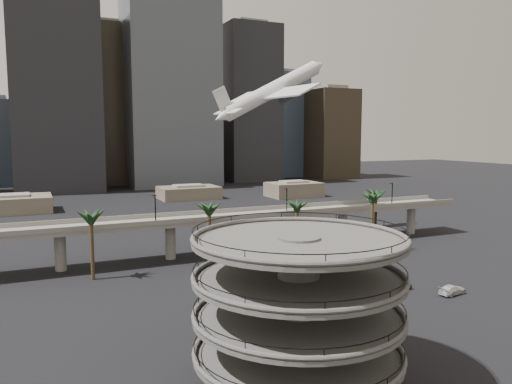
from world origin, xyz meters
name	(u,v)px	position (x,y,z in m)	size (l,w,h in m)	color
ground	(373,350)	(0.00, 0.00, 0.00)	(700.00, 700.00, 0.00)	black
parking_ramp	(298,297)	(-13.00, -4.00, 9.84)	(22.20, 22.20, 17.35)	#474543
overpass	(219,221)	(0.00, 55.00, 7.34)	(130.00, 9.30, 14.70)	gray
palm_trees	(281,205)	(11.58, 47.18, 11.30)	(76.40, 18.40, 14.00)	#46371E
low_buildings	(157,196)	(6.89, 142.30, 2.86)	(135.00, 27.50, 6.80)	brown
skyline	(137,106)	(15.11, 217.09, 40.89)	(269.00, 86.00, 111.93)	gray
airborne_jet	(272,91)	(19.66, 67.89, 37.61)	(35.03, 32.64, 19.07)	silver
car_a	(346,307)	(4.56, 12.52, 0.80)	(1.89, 4.71, 1.60)	#AE1821
car_b	(399,286)	(19.09, 17.47, 0.76)	(1.61, 4.61, 1.52)	black
car_c	(452,290)	(25.65, 12.09, 0.80)	(2.23, 5.50, 1.60)	silver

